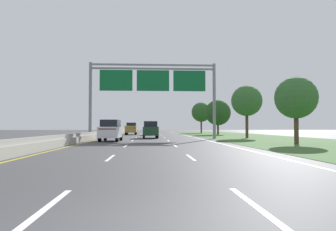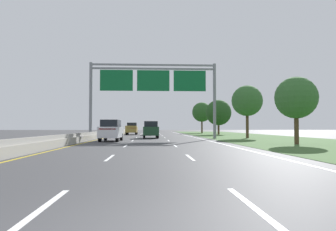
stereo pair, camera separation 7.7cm
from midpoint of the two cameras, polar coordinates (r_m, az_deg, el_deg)
ground_plane at (r=39.29m, az=-3.24°, el=-4.12°), size 220.00×220.00×0.00m
lane_striping at (r=38.83m, az=-3.24°, el=-4.14°), size 11.96×106.00×0.01m
grass_verge_right at (r=41.69m, az=16.36°, el=-3.91°), size 14.00×110.00×0.02m
median_barrier_concrete at (r=39.83m, az=-12.80°, el=-3.53°), size 0.60×110.00×0.85m
overhead_sign_gantry at (r=37.91m, az=-2.77°, el=5.57°), size 15.06×0.42×9.03m
pickup_truck_gold at (r=58.61m, az=-6.65°, el=-2.37°), size 2.03×5.41×2.20m
car_white_left_lane_suv at (r=32.06m, az=-10.27°, el=-2.59°), size 2.02×4.75×2.11m
car_grey_centre_lane_sedan at (r=54.24m, az=-3.35°, el=-2.68°), size 1.86×4.42×1.57m
car_darkgreen_centre_lane_suv at (r=40.11m, az=-3.24°, el=-2.51°), size 2.00×4.74×2.11m
roadside_tree_near at (r=27.76m, az=21.87°, el=2.94°), size 3.39×3.39×5.48m
roadside_tree_mid at (r=41.05m, az=13.87°, el=2.56°), size 3.85×3.85×6.62m
roadside_tree_far at (r=58.19m, az=8.89°, el=0.51°), size 4.62×4.62×6.32m
roadside_tree_distant at (r=72.09m, az=5.95°, el=0.60°), size 4.41×4.41×6.96m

